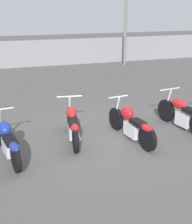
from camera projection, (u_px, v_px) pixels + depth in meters
The scene contains 6 objects.
ground_plane at pixel (100, 140), 8.01m from camera, with size 60.00×60.00×0.00m, color #514F4C.
fence_back at pixel (36, 53), 17.29m from camera, with size 40.00×0.04×1.46m.
motorcycle_slot_1 at pixel (8, 141), 6.96m from camera, with size 0.69×2.07×0.96m.
motorcycle_slot_2 at pixel (72, 125), 7.82m from camera, with size 0.66×2.00×1.02m.
motorcycle_slot_3 at pixel (132, 124), 7.89m from camera, with size 0.60×2.11×0.99m.
motorcycle_slot_4 at pixel (183, 115), 8.56m from camera, with size 0.70×2.03×1.03m.
Camera 1 is at (-2.46, -6.92, 3.29)m, focal length 50.00 mm.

